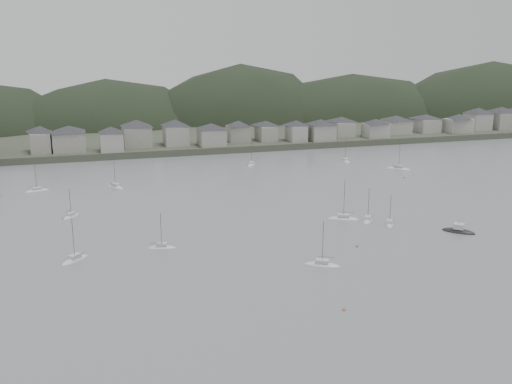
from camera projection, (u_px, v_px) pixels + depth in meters
name	position (u px, v px, depth m)	size (l,w,h in m)	color
ground	(380.00, 324.00, 102.02)	(900.00, 900.00, 0.00)	slate
far_shore_land	(157.00, 120.00, 375.00)	(900.00, 250.00, 3.00)	#383D2D
forested_ridge	(171.00, 145.00, 355.79)	(851.55, 103.94, 102.57)	black
waterfront_town	(289.00, 128.00, 284.21)	(451.48, 28.46, 12.92)	gray
moored_fleet	(221.00, 219.00, 163.43)	(230.04, 169.64, 13.52)	silver
motor_launch_near	(458.00, 231.00, 152.32)	(8.20, 8.38, 4.05)	black
mooring_buoys	(276.00, 238.00, 146.98)	(188.23, 134.36, 0.70)	#BD663F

